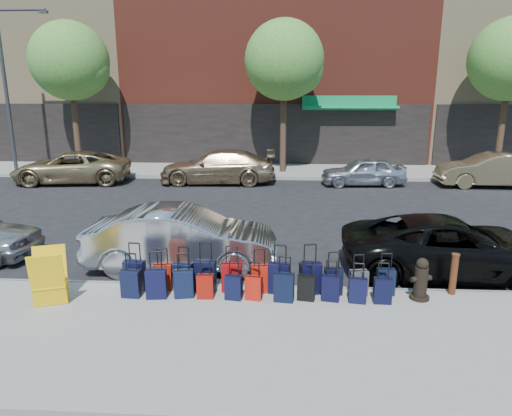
# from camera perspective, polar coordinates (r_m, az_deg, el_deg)

# --- Properties ---
(ground) EXTENTS (120.00, 120.00, 0.00)m
(ground) POSITION_cam_1_polar(r_m,az_deg,el_deg) (13.97, 1.22, -2.68)
(ground) COLOR black
(ground) RESTS_ON ground
(sidewalk_near) EXTENTS (60.00, 4.00, 0.15)m
(sidewalk_near) POSITION_cam_1_polar(r_m,az_deg,el_deg) (7.97, -0.59, -16.10)
(sidewalk_near) COLOR gray
(sidewalk_near) RESTS_ON ground
(sidewalk_far) EXTENTS (60.00, 4.00, 0.15)m
(sidewalk_far) POSITION_cam_1_polar(r_m,az_deg,el_deg) (23.69, 2.13, 4.66)
(sidewalk_far) COLOR gray
(sidewalk_far) RESTS_ON ground
(curb_near) EXTENTS (60.00, 0.08, 0.15)m
(curb_near) POSITION_cam_1_polar(r_m,az_deg,el_deg) (9.76, 0.22, -10.05)
(curb_near) COLOR gray
(curb_near) RESTS_ON ground
(curb_far) EXTENTS (60.00, 0.08, 0.15)m
(curb_far) POSITION_cam_1_polar(r_m,az_deg,el_deg) (21.71, 2.01, 3.74)
(curb_far) COLOR gray
(curb_far) RESTS_ON ground
(building_left) EXTENTS (15.00, 12.12, 16.00)m
(building_left) POSITION_cam_1_polar(r_m,az_deg,el_deg) (35.60, -25.83, 19.38)
(building_left) COLOR tan
(building_left) RESTS_ON ground
(tree_left) EXTENTS (3.80, 3.80, 7.27)m
(tree_left) POSITION_cam_1_polar(r_m,az_deg,el_deg) (25.10, -21.94, 16.45)
(tree_left) COLOR black
(tree_left) RESTS_ON sidewalk_far
(tree_center) EXTENTS (3.80, 3.80, 7.27)m
(tree_center) POSITION_cam_1_polar(r_m,az_deg,el_deg) (22.88, 3.92, 17.70)
(tree_center) COLOR black
(tree_center) RESTS_ON sidewalk_far
(streetlight) EXTENTS (2.59, 0.18, 8.00)m
(streetlight) POSITION_cam_1_polar(r_m,az_deg,el_deg) (25.82, -28.54, 14.01)
(streetlight) COLOR #333338
(streetlight) RESTS_ON sidewalk_far
(suitcase_front_0) EXTENTS (0.43, 0.27, 1.00)m
(suitcase_front_0) POSITION_cam_1_polar(r_m,az_deg,el_deg) (9.74, -14.92, -8.12)
(suitcase_front_0) COLOR black
(suitcase_front_0) RESTS_ON sidewalk_near
(suitcase_front_1) EXTENTS (0.38, 0.24, 0.88)m
(suitcase_front_1) POSITION_cam_1_polar(r_m,az_deg,el_deg) (9.64, -11.57, -8.40)
(suitcase_front_1) COLOR #991809
(suitcase_front_1) RESTS_ON sidewalk_near
(suitcase_front_2) EXTENTS (0.41, 0.26, 0.92)m
(suitcase_front_2) POSITION_cam_1_polar(r_m,az_deg,el_deg) (9.52, -9.06, -8.49)
(suitcase_front_2) COLOR black
(suitcase_front_2) RESTS_ON sidewalk_near
(suitcase_front_3) EXTENTS (0.44, 0.26, 1.02)m
(suitcase_front_3) POSITION_cam_1_polar(r_m,az_deg,el_deg) (9.46, -6.33, -8.36)
(suitcase_front_3) COLOR black
(suitcase_front_3) RESTS_ON sidewalk_near
(suitcase_front_4) EXTENTS (0.40, 0.22, 0.96)m
(suitcase_front_4) POSITION_cam_1_polar(r_m,az_deg,el_deg) (9.37, -3.07, -8.63)
(suitcase_front_4) COLOR maroon
(suitcase_front_4) RESTS_ON sidewalk_near
(suitcase_front_5) EXTENTS (0.41, 0.27, 0.91)m
(suitcase_front_5) POSITION_cam_1_polar(r_m,az_deg,el_deg) (9.33, 0.47, -8.84)
(suitcase_front_5) COLOR #AB170B
(suitcase_front_5) RESTS_ON sidewalk_near
(suitcase_front_6) EXTENTS (0.45, 0.31, 1.01)m
(suitcase_front_6) POSITION_cam_1_polar(r_m,az_deg,el_deg) (9.29, 2.92, -8.75)
(suitcase_front_6) COLOR black
(suitcase_front_6) RESTS_ON sidewalk_near
(suitcase_front_7) EXTENTS (0.46, 0.31, 1.03)m
(suitcase_front_7) POSITION_cam_1_polar(r_m,az_deg,el_deg) (9.32, 6.80, -8.70)
(suitcase_front_7) COLOR black
(suitcase_front_7) RESTS_ON sidewalk_near
(suitcase_front_8) EXTENTS (0.37, 0.21, 0.88)m
(suitcase_front_8) POSITION_cam_1_polar(r_m,az_deg,el_deg) (9.38, 9.64, -8.98)
(suitcase_front_8) COLOR black
(suitcase_front_8) RESTS_ON sidewalk_near
(suitcase_front_9) EXTENTS (0.38, 0.24, 0.85)m
(suitcase_front_9) POSITION_cam_1_polar(r_m,az_deg,el_deg) (9.40, 12.69, -9.13)
(suitcase_front_9) COLOR #3F3F44
(suitcase_front_9) RESTS_ON sidewalk_near
(suitcase_front_10) EXTENTS (0.36, 0.20, 0.86)m
(suitcase_front_10) POSITION_cam_1_polar(r_m,az_deg,el_deg) (9.59, 15.90, -8.85)
(suitcase_front_10) COLOR black
(suitcase_front_10) RESTS_ON sidewalk_near
(suitcase_back_0) EXTENTS (0.39, 0.24, 0.90)m
(suitcase_back_0) POSITION_cam_1_polar(r_m,az_deg,el_deg) (9.46, -15.33, -9.08)
(suitcase_back_0) COLOR black
(suitcase_back_0) RESTS_ON sidewalk_near
(suitcase_back_1) EXTENTS (0.42, 0.28, 0.94)m
(suitcase_back_1) POSITION_cam_1_polar(r_m,az_deg,el_deg) (9.29, -12.35, -9.22)
(suitcase_back_1) COLOR black
(suitcase_back_1) RESTS_ON sidewalk_near
(suitcase_back_2) EXTENTS (0.41, 0.28, 0.90)m
(suitcase_back_2) POSITION_cam_1_polar(r_m,az_deg,el_deg) (9.23, -9.03, -9.31)
(suitcase_back_2) COLOR black
(suitcase_back_2) RESTS_ON sidewalk_near
(suitcase_back_3) EXTENTS (0.33, 0.20, 0.78)m
(suitcase_back_3) POSITION_cam_1_polar(r_m,az_deg,el_deg) (9.15, -6.36, -9.70)
(suitcase_back_3) COLOR maroon
(suitcase_back_3) RESTS_ON sidewalk_near
(suitcase_back_4) EXTENTS (0.35, 0.24, 0.78)m
(suitcase_back_4) POSITION_cam_1_polar(r_m,az_deg,el_deg) (9.05, -2.82, -9.88)
(suitcase_back_4) COLOR black
(suitcase_back_4) RESTS_ON sidewalk_near
(suitcase_back_5) EXTENTS (0.35, 0.24, 0.76)m
(suitcase_back_5) POSITION_cam_1_polar(r_m,az_deg,el_deg) (9.04, -0.28, -9.94)
(suitcase_back_5) COLOR #B4170B
(suitcase_back_5) RESTS_ON sidewalk_near
(suitcase_back_6) EXTENTS (0.41, 0.27, 0.91)m
(suitcase_back_6) POSITION_cam_1_polar(r_m,az_deg,el_deg) (8.97, 3.52, -9.86)
(suitcase_back_6) COLOR black
(suitcase_back_6) RESTS_ON sidewalk_near
(suitcase_back_7) EXTENTS (0.36, 0.25, 0.81)m
(suitcase_back_7) POSITION_cam_1_polar(r_m,az_deg,el_deg) (9.07, 6.30, -9.86)
(suitcase_back_7) COLOR black
(suitcase_back_7) RESTS_ON sidewalk_near
(suitcase_back_8) EXTENTS (0.37, 0.25, 0.82)m
(suitcase_back_8) POSITION_cam_1_polar(r_m,az_deg,el_deg) (9.11, 9.31, -9.84)
(suitcase_back_8) COLOR black
(suitcase_back_8) RESTS_ON sidewalk_near
(suitcase_back_9) EXTENTS (0.35, 0.24, 0.79)m
(suitcase_back_9) POSITION_cam_1_polar(r_m,az_deg,el_deg) (9.13, 12.61, -10.01)
(suitcase_back_9) COLOR black
(suitcase_back_9) RESTS_ON sidewalk_near
(suitcase_back_10) EXTENTS (0.34, 0.21, 0.81)m
(suitcase_back_10) POSITION_cam_1_polar(r_m,az_deg,el_deg) (9.22, 15.55, -9.91)
(suitcase_back_10) COLOR black
(suitcase_back_10) RESTS_ON sidewalk_near
(fire_hydrant) EXTENTS (0.43, 0.38, 0.85)m
(fire_hydrant) POSITION_cam_1_polar(r_m,az_deg,el_deg) (9.55, 19.91, -8.49)
(fire_hydrant) COLOR black
(fire_hydrant) RESTS_ON sidewalk_near
(bollard) EXTENTS (0.16, 0.16, 0.85)m
(bollard) POSITION_cam_1_polar(r_m,az_deg,el_deg) (10.00, 23.48, -7.51)
(bollard) COLOR #38190C
(bollard) RESTS_ON sidewalk_near
(display_rack) EXTENTS (0.79, 0.82, 1.08)m
(display_rack) POSITION_cam_1_polar(r_m,az_deg,el_deg) (9.59, -24.44, -7.93)
(display_rack) COLOR yellow
(display_rack) RESTS_ON sidewalk_near
(car_near_1) EXTENTS (4.49, 1.66, 1.47)m
(car_near_1) POSITION_cam_1_polar(r_m,az_deg,el_deg) (10.90, -9.19, -3.83)
(car_near_1) COLOR #B5B8BC
(car_near_1) RESTS_ON ground
(car_near_2) EXTENTS (4.83, 2.23, 1.34)m
(car_near_2) POSITION_cam_1_polar(r_m,az_deg,el_deg) (11.35, 23.07, -4.44)
(car_near_2) COLOR black
(car_near_2) RESTS_ON ground
(car_far_0) EXTENTS (5.40, 2.97, 1.43)m
(car_far_0) POSITION_cam_1_polar(r_m,az_deg,el_deg) (22.50, -22.08, 4.73)
(car_far_0) COLOR tan
(car_far_0) RESTS_ON ground
(car_far_1) EXTENTS (5.26, 2.29, 1.51)m
(car_far_1) POSITION_cam_1_polar(r_m,az_deg,el_deg) (20.87, -4.82, 5.16)
(car_far_1) COLOR tan
(car_far_1) RESTS_ON ground
(car_far_2) EXTENTS (3.76, 1.72, 1.25)m
(car_far_2) POSITION_cam_1_polar(r_m,az_deg,el_deg) (20.87, 13.25, 4.47)
(car_far_2) COLOR silver
(car_far_2) RESTS_ON ground
(car_far_3) EXTENTS (4.56, 1.68, 1.49)m
(car_far_3) POSITION_cam_1_polar(r_m,az_deg,el_deg) (22.48, 27.29, 4.24)
(car_far_3) COLOR #918058
(car_far_3) RESTS_ON ground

